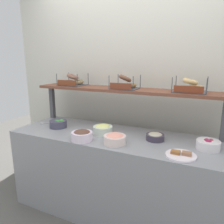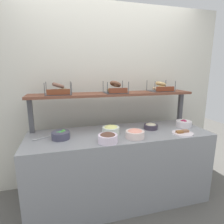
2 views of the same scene
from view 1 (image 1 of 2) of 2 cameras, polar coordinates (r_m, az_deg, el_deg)
name	(u,v)px [view 1 (image 1 of 2)]	position (r m, az deg, el deg)	size (l,w,h in m)	color
ground_plane	(113,209)	(2.55, 0.27, -24.38)	(8.00, 8.00, 0.00)	#595651
back_wall	(133,92)	(2.55, 5.49, 5.19)	(3.26, 0.06, 2.40)	beige
deli_counter	(113,174)	(2.31, 0.28, -16.06)	(2.06, 0.70, 0.85)	gray
shelf_riser_left	(52,102)	(2.82, -15.55, 2.47)	(0.05, 0.05, 0.40)	#4C4C51
shelf_riser_right	(224,120)	(2.16, 27.66, -1.90)	(0.05, 0.05, 0.40)	#4C4C51
upper_shelf	(124,90)	(2.28, 3.16, 5.89)	(2.02, 0.32, 0.03)	brown
bowl_tuna_salad	(155,136)	(2.03, 11.36, -6.38)	(0.17, 0.17, 0.07)	#3C3444
bowl_veggie_mix	(58,124)	(2.43, -14.03, -3.01)	(0.19, 0.19, 0.09)	#444359
bowl_chocolate_spread	(82,135)	(2.01, -7.97, -6.09)	(0.20, 0.20, 0.10)	white
bowl_egg_salad	(103,129)	(2.15, -2.45, -4.55)	(0.20, 0.20, 0.10)	silver
bowl_lox_spread	(115,139)	(1.91, 0.75, -7.07)	(0.20, 0.20, 0.09)	silver
bowl_beet_salad	(208,144)	(1.96, 24.10, -7.85)	(0.19, 0.19, 0.09)	white
serving_plate_white	(181,155)	(1.76, 17.79, -10.82)	(0.23, 0.23, 0.04)	white
serving_spoon_near_plate	(45,123)	(2.61, -17.33, -2.87)	(0.16, 0.10, 0.01)	#B7B7BC
bagel_basket_poppy	(73,81)	(2.59, -10.41, 8.01)	(0.29, 0.26, 0.14)	#4C4C51
bagel_basket_cinnamon_raisin	(125,84)	(2.24, 3.41, 7.41)	(0.27, 0.25, 0.16)	#4C4C51
bagel_basket_plain	(190,87)	(2.13, 19.89, 6.22)	(0.30, 0.24, 0.14)	#4C4C51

